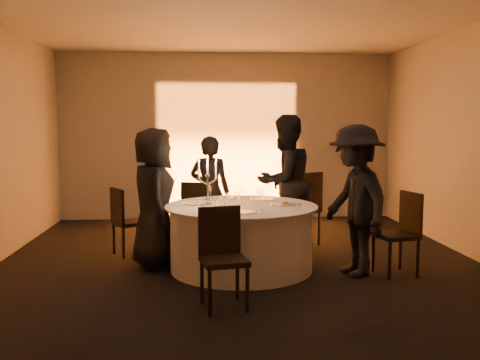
{
  "coord_description": "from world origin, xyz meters",
  "views": [
    {
      "loc": [
        -0.47,
        -6.22,
        1.73
      ],
      "look_at": [
        0.0,
        0.2,
        1.05
      ],
      "focal_mm": 40.0,
      "sensor_mm": 36.0,
      "label": 1
    }
  ],
  "objects": [
    {
      "name": "chair_right",
      "position": [
        1.82,
        -0.34,
        0.54
      ],
      "size": [
        0.49,
        0.49,
        0.95
      ],
      "rotation": [
        0.0,
        0.0,
        -1.37
      ],
      "color": "black",
      "rests_on": "floor"
    },
    {
      "name": "floor",
      "position": [
        0.0,
        0.0,
        0.0
      ],
      "size": [
        7.0,
        7.0,
        0.0
      ],
      "primitive_type": "plane",
      "color": "black",
      "rests_on": "ground"
    },
    {
      "name": "wall_back",
      "position": [
        0.0,
        3.5,
        1.5
      ],
      "size": [
        7.0,
        0.0,
        7.0
      ],
      "primitive_type": "plane",
      "rotation": [
        1.57,
        0.0,
        0.0
      ],
      "color": "#A5A199",
      "rests_on": "floor"
    },
    {
      "name": "chair_front",
      "position": [
        -0.28,
        -1.26,
        0.53
      ],
      "size": [
        0.48,
        0.48,
        0.94
      ],
      "rotation": [
        0.0,
        0.0,
        0.19
      ],
      "color": "black",
      "rests_on": "floor"
    },
    {
      "name": "plate_right",
      "position": [
        0.52,
        -0.03,
        0.79
      ],
      "size": [
        0.36,
        0.26,
        0.08
      ],
      "color": "silver",
      "rests_on": "banquet_table"
    },
    {
      "name": "banquet_table",
      "position": [
        0.0,
        0.0,
        0.38
      ],
      "size": [
        1.8,
        1.8,
        0.77
      ],
      "color": "black",
      "rests_on": "floor"
    },
    {
      "name": "plate_back_right",
      "position": [
        0.33,
        0.47,
        0.78
      ],
      "size": [
        0.35,
        0.29,
        0.01
      ],
      "color": "silver",
      "rests_on": "banquet_table"
    },
    {
      "name": "wine_glass_c",
      "position": [
        0.03,
        0.25,
        0.91
      ],
      "size": [
        0.07,
        0.07,
        0.19
      ],
      "color": "white",
      "rests_on": "banquet_table"
    },
    {
      "name": "chair_back_left",
      "position": [
        -0.52,
        1.22,
        0.52
      ],
      "size": [
        0.52,
        0.52,
        0.93
      ],
      "rotation": [
        0.0,
        0.0,
        2.78
      ],
      "color": "black",
      "rests_on": "floor"
    },
    {
      "name": "candelabra",
      "position": [
        -0.4,
        0.01,
        0.98
      ],
      "size": [
        0.25,
        0.12,
        0.6
      ],
      "color": "silver",
      "rests_on": "banquet_table"
    },
    {
      "name": "ceiling",
      "position": [
        0.0,
        0.0,
        3.0
      ],
      "size": [
        7.0,
        7.0,
        0.0
      ],
      "primitive_type": "plane",
      "rotation": [
        3.14,
        0.0,
        0.0
      ],
      "color": "silver",
      "rests_on": "wall_back"
    },
    {
      "name": "wine_glass_f",
      "position": [
        -0.35,
        0.4,
        0.91
      ],
      "size": [
        0.07,
        0.07,
        0.19
      ],
      "color": "white",
      "rests_on": "banquet_table"
    },
    {
      "name": "guest_back_right",
      "position": [
        0.69,
        1.08,
        0.93
      ],
      "size": [
        1.14,
        1.08,
        1.86
      ],
      "primitive_type": "imported",
      "rotation": [
        0.0,
        0.0,
        -2.57
      ],
      "color": "black",
      "rests_on": "floor"
    },
    {
      "name": "guest_left",
      "position": [
        -1.04,
        0.19,
        0.84
      ],
      "size": [
        0.68,
        0.91,
        1.68
      ],
      "primitive_type": "imported",
      "rotation": [
        0.0,
        0.0,
        1.76
      ],
      "color": "black",
      "rests_on": "floor"
    },
    {
      "name": "wine_glass_e",
      "position": [
        0.2,
        -0.02,
        0.91
      ],
      "size": [
        0.07,
        0.07,
        0.19
      ],
      "color": "white",
      "rests_on": "banquet_table"
    },
    {
      "name": "plate_back_left",
      "position": [
        -0.16,
        0.59,
        0.78
      ],
      "size": [
        0.36,
        0.25,
        0.01
      ],
      "color": "silver",
      "rests_on": "banquet_table"
    },
    {
      "name": "plate_front",
      "position": [
        -0.02,
        -0.53,
        0.78
      ],
      "size": [
        0.36,
        0.25,
        0.01
      ],
      "color": "silver",
      "rests_on": "banquet_table"
    },
    {
      "name": "wine_glass_g",
      "position": [
        0.2,
        -0.33,
        0.91
      ],
      "size": [
        0.07,
        0.07,
        0.19
      ],
      "color": "white",
      "rests_on": "banquet_table"
    },
    {
      "name": "plate_left",
      "position": [
        -0.52,
        0.14,
        0.78
      ],
      "size": [
        0.36,
        0.29,
        0.01
      ],
      "color": "silver",
      "rests_on": "banquet_table"
    },
    {
      "name": "wall_front",
      "position": [
        0.0,
        -3.5,
        1.5
      ],
      "size": [
        7.0,
        0.0,
        7.0
      ],
      "primitive_type": "plane",
      "rotation": [
        -1.57,
        0.0,
        0.0
      ],
      "color": "#A5A199",
      "rests_on": "floor"
    },
    {
      "name": "uplighter_fixture",
      "position": [
        0.0,
        3.2,
        0.05
      ],
      "size": [
        0.25,
        0.12,
        0.1
      ],
      "primitive_type": "cube",
      "color": "black",
      "rests_on": "floor"
    },
    {
      "name": "coffee_cup",
      "position": [
        -0.45,
        -0.23,
        0.8
      ],
      "size": [
        0.11,
        0.11,
        0.07
      ],
      "color": "silver",
      "rests_on": "banquet_table"
    },
    {
      "name": "chair_left",
      "position": [
        -1.47,
        0.78,
        0.5
      ],
      "size": [
        0.54,
        0.54,
        0.89
      ],
      "rotation": [
        0.0,
        0.0,
        2.1
      ],
      "color": "black",
      "rests_on": "floor"
    },
    {
      "name": "tumbler_c",
      "position": [
        -0.09,
        0.28,
        0.82
      ],
      "size": [
        0.07,
        0.07,
        0.09
      ],
      "primitive_type": "cylinder",
      "color": "white",
      "rests_on": "banquet_table"
    },
    {
      "name": "guest_back_left",
      "position": [
        -0.35,
        1.26,
        0.78
      ],
      "size": [
        0.65,
        0.51,
        1.56
      ],
      "primitive_type": "imported",
      "rotation": [
        0.0,
        0.0,
        2.87
      ],
      "color": "black",
      "rests_on": "floor"
    },
    {
      "name": "tumbler_a",
      "position": [
        -0.23,
        -0.17,
        0.82
      ],
      "size": [
        0.07,
        0.07,
        0.09
      ],
      "primitive_type": "cylinder",
      "color": "white",
      "rests_on": "banquet_table"
    },
    {
      "name": "wine_glass_a",
      "position": [
        0.27,
        0.08,
        0.91
      ],
      "size": [
        0.07,
        0.07,
        0.19
      ],
      "color": "white",
      "rests_on": "banquet_table"
    },
    {
      "name": "chair_back_right",
      "position": [
        0.98,
        1.17,
        0.6
      ],
      "size": [
        0.64,
        0.64,
        1.05
      ],
      "rotation": [
        0.0,
        0.0,
        -2.5
      ],
      "color": "black",
      "rests_on": "floor"
    },
    {
      "name": "guest_right",
      "position": [
        1.28,
        -0.32,
        0.86
      ],
      "size": [
        0.89,
        1.23,
        1.72
      ],
      "primitive_type": "imported",
      "rotation": [
        0.0,
        0.0,
        -1.33
      ],
      "color": "black",
      "rests_on": "floor"
    },
    {
      "name": "tumbler_b",
      "position": [
        -0.34,
        -0.17,
        0.82
      ],
      "size": [
        0.07,
        0.07,
        0.09
      ],
      "primitive_type": "cylinder",
      "color": "white",
      "rests_on": "banquet_table"
    },
    {
      "name": "wine_glass_d",
      "position": [
        -0.18,
        -0.35,
        0.91
      ],
      "size": [
        0.07,
        0.07,
        0.19
      ],
      "color": "white",
      "rests_on": "banquet_table"
    },
    {
      "name": "wine_glass_b",
      "position": [
        -0.05,
        -0.21,
        0.91
      ],
      "size": [
        0.07,
        0.07,
        0.19
      ],
      "color": "white",
      "rests_on": "banquet_table"
    }
  ]
}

